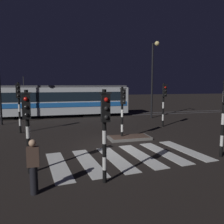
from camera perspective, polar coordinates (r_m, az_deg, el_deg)
The scene contains 13 objects.
ground_plane at distance 12.40m, azimuth 1.31°, elevation -8.72°, with size 120.00×120.00×0.00m, color black.
rail_near at distance 23.71m, azimuth -6.73°, elevation -1.21°, with size 80.00×0.12×0.03m, color #59595E.
rail_far at distance 25.12m, azimuth -7.21°, elevation -0.76°, with size 80.00×0.12×0.03m, color #59595E.
crosswalk_zebra at distance 10.72m, azimuth 4.16°, elevation -11.22°, with size 7.40×4.40×0.02m.
traffic_island at distance 14.12m, azimuth 4.37°, elevation -6.43°, with size 2.55×1.28×0.18m.
traffic_light_corner_far_left at distance 16.67m, azimuth -22.34°, elevation 2.82°, with size 0.36×0.42×3.49m.
traffic_light_kerb_mid_left at distance 7.47m, azimuth -1.77°, elevation -2.65°, with size 0.36×0.42×3.18m.
traffic_light_corner_far_right at distance 18.30m, azimuth 12.89°, elevation 3.37°, with size 0.36×0.42×3.44m.
traffic_light_corner_near_left at distance 8.86m, azimuth -20.51°, elevation -1.72°, with size 0.36×0.42×3.15m.
traffic_light_median_centre at distance 13.68m, azimuth 2.68°, elevation 1.78°, with size 0.36×0.42×3.21m.
street_lamp_trackside_right at distance 22.79m, azimuth 10.34°, elevation 10.08°, with size 0.44×1.21×7.35m.
tram at distance 24.00m, azimuth -15.38°, elevation 2.85°, with size 16.21×2.58×4.15m.
pedestrian_waiting_at_kerb at distance 7.46m, azimuth -19.10°, elevation -12.76°, with size 0.36×0.24×1.71m.
Camera 1 is at (-3.38, -11.46, 3.34)m, focal length 36.48 mm.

